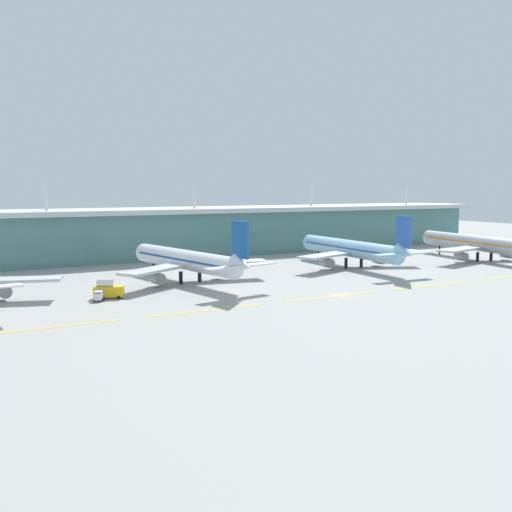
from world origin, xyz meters
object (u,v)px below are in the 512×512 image
(airliner_near_middle, at_px, (187,260))
(airliner_farthest, at_px, (482,244))
(airliner_far_middle, at_px, (351,249))
(baggage_cart, at_px, (99,296))
(fuel_truck, at_px, (108,289))

(airliner_near_middle, relative_size, airliner_farthest, 0.84)
(airliner_far_middle, relative_size, airliner_farthest, 0.88)
(airliner_near_middle, height_order, baggage_cart, airliner_near_middle)
(baggage_cart, bearing_deg, airliner_near_middle, 27.94)
(airliner_far_middle, bearing_deg, airliner_near_middle, -177.69)
(airliner_farthest, height_order, baggage_cart, airliner_farthest)
(airliner_far_middle, xyz_separation_m, airliner_farthest, (54.21, -9.38, 0.01))
(airliner_far_middle, distance_m, airliner_farthest, 55.02)
(airliner_near_middle, distance_m, airliner_farthest, 115.92)
(fuel_truck, height_order, baggage_cart, fuel_truck)
(airliner_farthest, relative_size, fuel_truck, 9.23)
(fuel_truck, bearing_deg, airliner_farthest, 2.63)
(fuel_truck, bearing_deg, baggage_cart, -143.11)
(airliner_far_middle, xyz_separation_m, baggage_cart, (-90.76, -18.00, -5.18))
(airliner_near_middle, relative_size, baggage_cart, 14.80)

